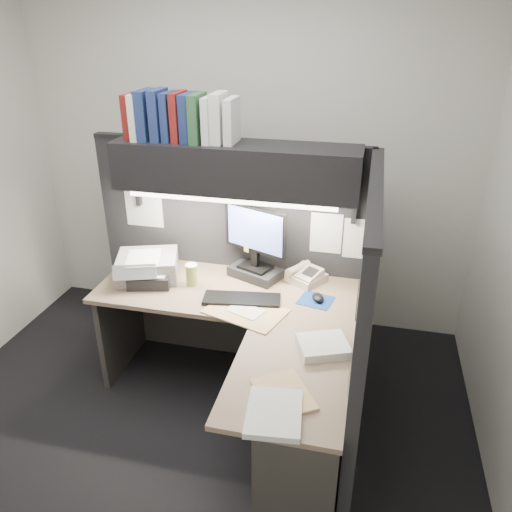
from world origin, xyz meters
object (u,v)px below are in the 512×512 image
(monitor, at_px, (255,250))
(telephone, at_px, (307,276))
(printer, at_px, (148,266))
(coffee_cup, at_px, (192,276))
(desk, at_px, (255,387))
(overhead_shelf, at_px, (236,168))
(keyboard, at_px, (242,299))
(notebook_stack, at_px, (151,278))

(monitor, distance_m, telephone, 0.39)
(telephone, xyz_separation_m, printer, (-1.07, -0.18, 0.04))
(telephone, height_order, coffee_cup, coffee_cup)
(desk, bearing_deg, printer, 145.74)
(desk, height_order, printer, printer)
(overhead_shelf, distance_m, coffee_cup, 0.77)
(telephone, relative_size, printer, 0.55)
(desk, xyz_separation_m, coffee_cup, (-0.57, 0.57, 0.36))
(telephone, bearing_deg, printer, -138.17)
(desk, relative_size, coffee_cup, 12.23)
(overhead_shelf, xyz_separation_m, keyboard, (0.11, -0.31, -0.76))
(desk, bearing_deg, telephone, 77.89)
(desk, height_order, keyboard, keyboard)
(monitor, xyz_separation_m, printer, (-0.72, -0.16, -0.12))
(overhead_shelf, height_order, printer, overhead_shelf)
(desk, relative_size, notebook_stack, 6.22)
(overhead_shelf, xyz_separation_m, coffee_cup, (-0.27, -0.18, -0.70))
(telephone, bearing_deg, overhead_shelf, -142.71)
(keyboard, height_order, printer, printer)
(monitor, relative_size, telephone, 2.37)
(coffee_cup, relative_size, notebook_stack, 0.51)
(keyboard, xyz_separation_m, printer, (-0.71, 0.17, 0.07))
(keyboard, bearing_deg, overhead_shelf, 101.62)
(monitor, xyz_separation_m, telephone, (0.35, 0.02, -0.16))
(monitor, height_order, coffee_cup, monitor)
(overhead_shelf, bearing_deg, desk, -68.21)
(overhead_shelf, relative_size, notebook_stack, 5.67)
(desk, height_order, monitor, monitor)
(keyboard, bearing_deg, monitor, 80.33)
(desk, distance_m, keyboard, 0.57)
(coffee_cup, bearing_deg, desk, -45.16)
(monitor, height_order, keyboard, monitor)
(keyboard, xyz_separation_m, notebook_stack, (-0.65, 0.08, 0.03))
(coffee_cup, bearing_deg, printer, 172.75)
(coffee_cup, bearing_deg, monitor, 28.12)
(telephone, height_order, printer, printer)
(monitor, bearing_deg, coffee_cup, -129.18)
(monitor, bearing_deg, notebook_stack, -136.55)
(keyboard, bearing_deg, telephone, 36.14)
(desk, bearing_deg, overhead_shelf, 111.79)
(telephone, bearing_deg, coffee_cup, -130.89)
(keyboard, xyz_separation_m, coffee_cup, (-0.38, 0.13, 0.06))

